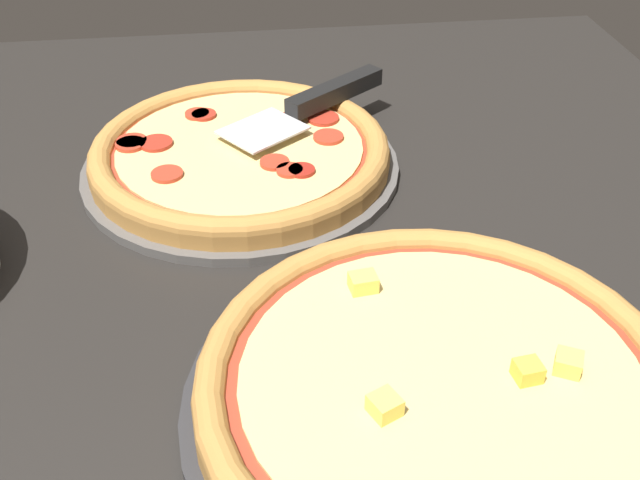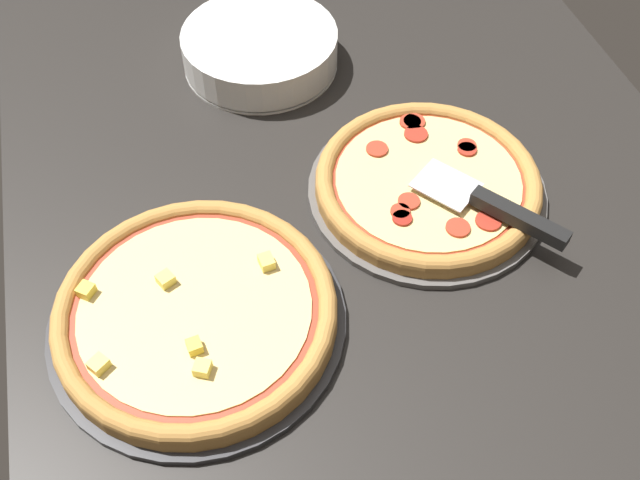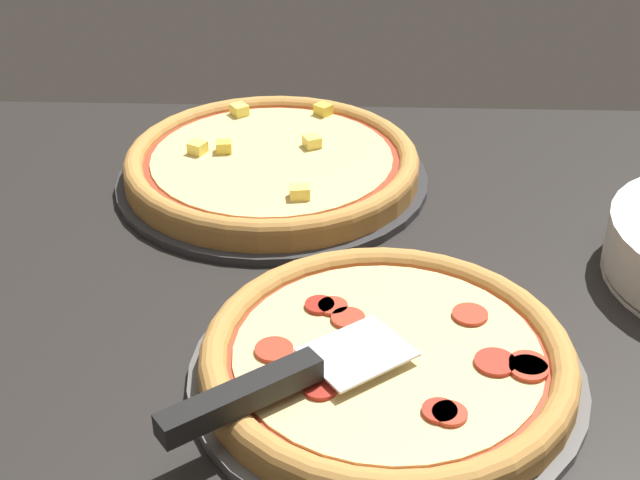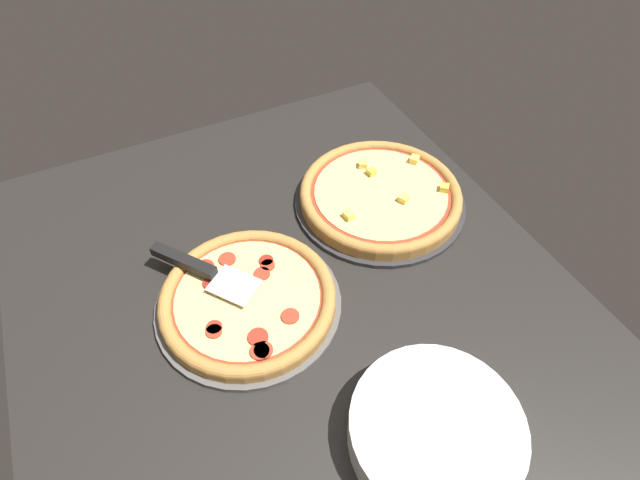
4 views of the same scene
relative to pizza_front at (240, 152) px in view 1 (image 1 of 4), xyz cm
name	(u,v)px [view 1 (image 1 of 4)]	position (x,y,z in cm)	size (l,w,h in cm)	color
ground_plane	(158,237)	(8.94, 8.83, -4.19)	(133.36, 101.06, 3.60)	black
pizza_pan_front	(241,167)	(-0.01, 0.01, -1.89)	(34.43, 34.43, 1.00)	#565451
pizza_front	(240,152)	(0.00, 0.00, 0.00)	(32.37, 32.37, 2.94)	#B77F3D
pizza_pan_back	(438,405)	(-12.89, 35.80, -1.89)	(37.60, 37.60, 1.00)	#2D2D30
pizza_back	(441,384)	(-12.90, 35.81, 0.32)	(35.35, 35.35, 3.97)	#B77F3D
serving_spatula	(323,98)	(-9.95, -7.04, 2.39)	(20.45, 16.98, 2.00)	silver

